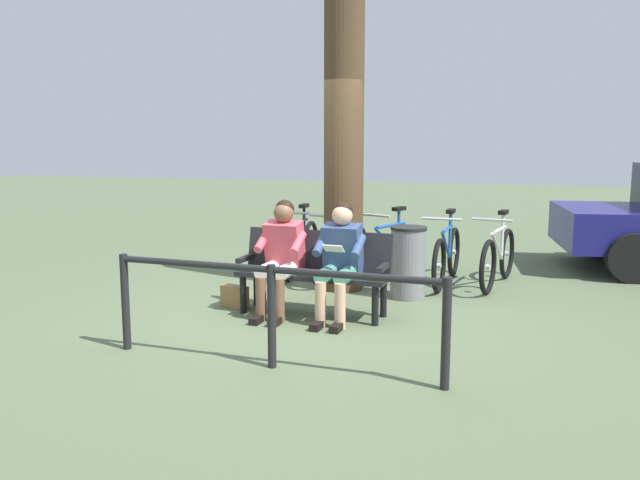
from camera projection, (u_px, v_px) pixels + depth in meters
The scene contains 13 objects.
ground_plane at pixel (307, 317), 6.90m from camera, with size 40.00×40.00×0.00m, color #566647.
bench at pixel (315, 266), 6.98m from camera, with size 1.63×0.59×0.87m.
person_reading at pixel (340, 256), 6.69m from camera, with size 0.51×0.79×1.20m.
person_companion at pixel (281, 252), 6.90m from camera, with size 0.51×0.79×1.20m.
handbag at pixel (235, 297), 7.26m from camera, with size 0.30×0.14×0.24m, color olive.
tree_trunk at pixel (344, 130), 7.85m from camera, with size 0.47×0.47×3.85m, color #4C3823.
litter_bin at pixel (408, 262), 7.64m from camera, with size 0.42×0.42×0.83m.
bicycle_black at pixel (498, 258), 8.26m from camera, with size 0.54×1.65×0.94m.
bicycle_blue at pixel (447, 256), 8.36m from camera, with size 0.48×1.68×0.94m.
bicycle_purple at pixel (391, 252), 8.68m from camera, with size 0.76×1.56×0.94m.
bicycle_silver at pixel (341, 252), 8.64m from camera, with size 0.54×1.65×0.94m.
bicycle_green at pixel (300, 248), 9.01m from camera, with size 0.48×1.68×0.94m.
railing_fence at pixel (271, 297), 5.31m from camera, with size 2.85×0.30×0.85m.
Camera 1 is at (-1.88, 6.42, 1.86)m, focal length 37.32 mm.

